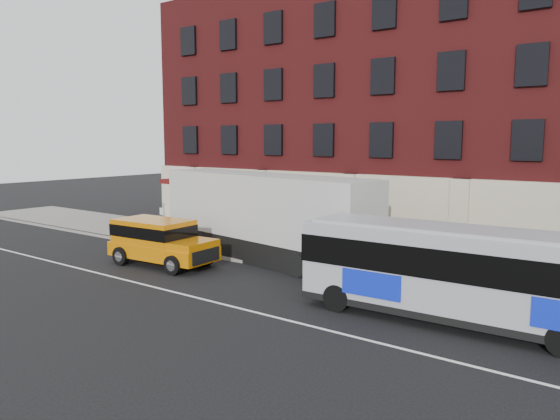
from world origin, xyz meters
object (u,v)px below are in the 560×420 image
Objects in this scene: sign_pole at (163,222)px; yellow_suv at (159,239)px; shipping_container at (264,218)px; city_bus at (477,274)px.

sign_pole is 0.44× the size of yellow_suv.
shipping_container is (6.35, 0.97, 0.67)m from sign_pole.
city_bus is 14.87m from yellow_suv.
shipping_container is at bearing 48.46° from yellow_suv.
shipping_container is (-11.47, 3.53, 0.36)m from city_bus.
sign_pole is at bearing 136.08° from yellow_suv.
city_bus reaches higher than sign_pole.
sign_pole is at bearing -171.30° from shipping_container.
city_bus is at bearing 1.12° from yellow_suv.
sign_pole is 18.01m from city_bus.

